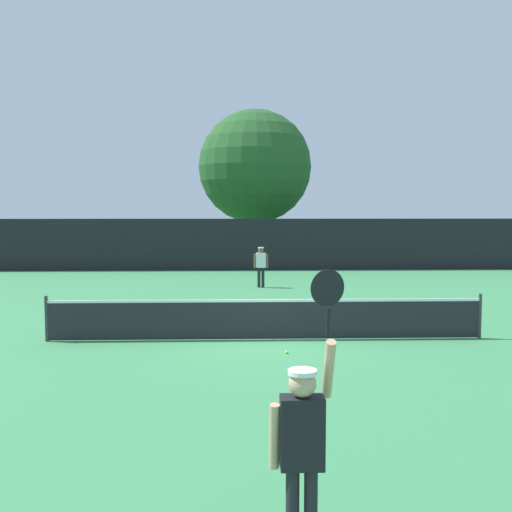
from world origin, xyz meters
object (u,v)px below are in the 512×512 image
at_px(tennis_ball, 287,352).
at_px(player_receiving, 261,263).
at_px(large_tree, 255,167).
at_px(parked_car_mid, 359,246).
at_px(player_serving, 303,435).
at_px(parked_car_near, 110,247).

bearing_deg(tennis_ball, player_receiving, 90.45).
relative_size(large_tree, parked_car_mid, 2.02).
bearing_deg(large_tree, player_receiving, -90.78).
height_order(player_serving, tennis_ball, player_serving).
xyz_separation_m(tennis_ball, parked_car_mid, (6.58, 24.80, 0.74)).
bearing_deg(player_receiving, parked_car_near, -56.82).
height_order(tennis_ball, parked_car_near, parked_car_near).
bearing_deg(tennis_ball, player_serving, -93.82).
distance_m(player_serving, player_receiving, 18.67).
height_order(parked_car_near, parked_car_mid, same).
xyz_separation_m(large_tree, parked_car_mid, (6.50, 1.52, -4.77)).
relative_size(player_receiving, tennis_ball, 23.25).
bearing_deg(parked_car_near, parked_car_mid, 10.33).
relative_size(player_receiving, large_tree, 0.18).
relative_size(tennis_ball, parked_car_near, 0.02).
distance_m(tennis_ball, large_tree, 23.92).
bearing_deg(parked_car_mid, tennis_ball, -111.32).
distance_m(tennis_ball, parked_car_mid, 25.67).
bearing_deg(parked_car_near, tennis_ball, -62.86).
relative_size(parked_car_near, parked_car_mid, 1.01).
distance_m(large_tree, parked_car_near, 9.94).
distance_m(player_serving, large_tree, 31.26).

